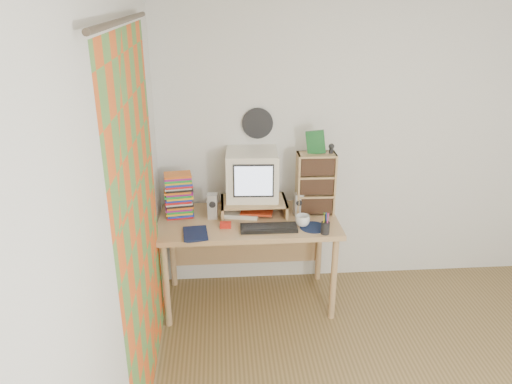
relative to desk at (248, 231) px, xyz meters
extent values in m
plane|color=silver|center=(1.03, 0.31, 0.63)|extent=(3.50, 0.00, 3.50)
plane|color=silver|center=(-0.72, -1.44, 0.63)|extent=(0.00, 3.50, 3.50)
plane|color=#DF5A1F|center=(-0.68, -0.96, 0.53)|extent=(0.00, 2.20, 2.20)
cylinder|color=black|center=(0.10, 0.29, 0.81)|extent=(0.25, 0.02, 0.25)
cube|color=tan|center=(0.00, -0.06, 0.11)|extent=(1.40, 0.70, 0.04)
cube|color=tan|center=(0.00, 0.27, -0.24)|extent=(1.33, 0.02, 0.41)
cylinder|color=tan|center=(-0.64, -0.35, -0.26)|extent=(0.05, 0.05, 0.71)
cylinder|color=tan|center=(0.64, -0.35, -0.26)|extent=(0.05, 0.05, 0.71)
cylinder|color=tan|center=(-0.64, 0.23, -0.26)|extent=(0.05, 0.05, 0.71)
cylinder|color=tan|center=(0.64, 0.23, -0.26)|extent=(0.05, 0.05, 0.71)
cube|color=tan|center=(-0.20, 0.04, 0.19)|extent=(0.02, 0.30, 0.12)
cube|color=tan|center=(0.30, 0.04, 0.19)|extent=(0.02, 0.30, 0.12)
cube|color=tan|center=(0.05, 0.04, 0.24)|extent=(0.52, 0.30, 0.02)
cube|color=white|center=(0.04, 0.09, 0.44)|extent=(0.42, 0.42, 0.38)
cube|color=silver|center=(-0.28, -0.02, 0.24)|extent=(0.08, 0.08, 0.20)
cube|color=silver|center=(0.40, -0.01, 0.23)|extent=(0.08, 0.08, 0.18)
cube|color=black|center=(0.14, -0.26, 0.15)|extent=(0.43, 0.15, 0.03)
cube|color=tan|center=(0.54, 0.02, 0.38)|extent=(0.30, 0.17, 0.50)
imported|color=white|center=(0.40, -0.21, 0.18)|extent=(0.12, 0.12, 0.09)
imported|color=#10193C|center=(-0.49, -0.32, 0.16)|extent=(0.23, 0.18, 0.04)
cylinder|color=#101B38|center=(0.48, -0.25, 0.14)|extent=(0.23, 0.23, 0.00)
cube|color=red|center=(-0.18, -0.20, 0.16)|extent=(0.09, 0.06, 0.04)
cube|color=#1A5B27|center=(0.53, 0.03, 0.72)|extent=(0.14, 0.06, 0.18)
camera|label=1|loc=(-0.20, -3.61, 1.80)|focal=35.00mm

